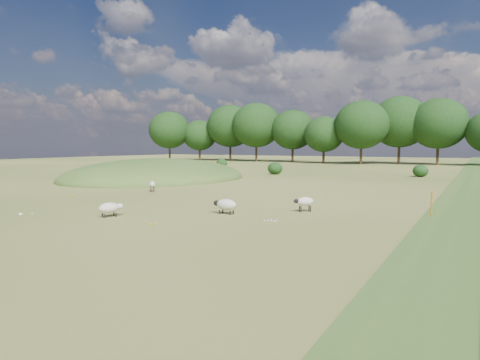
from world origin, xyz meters
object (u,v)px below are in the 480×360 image
Objects in this scene: marker_post at (431,205)px; sheep_3 at (226,205)px; sheep_1 at (305,202)px; sheep_2 at (110,208)px; sheep_0 at (152,184)px.

marker_post is 0.95× the size of sheep_3.
sheep_1 is at bearing -169.43° from marker_post.
sheep_3 is (4.21, 3.32, 0.03)m from sheep_2.
sheep_1 is 3.94m from sheep_3.
sheep_0 is 11.20m from sheep_3.
sheep_1 is at bearing -147.59° from sheep_0.
sheep_0 reaches higher than sheep_2.
sheep_0 is 0.81× the size of sheep_2.
marker_post is 1.22× the size of sheep_0.
sheep_2 is at bearing 167.53° from sheep_0.
sheep_3 is at bearing -164.12° from sheep_0.
sheep_1 is (12.63, -3.26, -0.01)m from sheep_0.
marker_post reaches higher than sheep_0.
marker_post is 1.23× the size of sheep_1.
sheep_2 is at bearing -2.13° from sheep_1.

